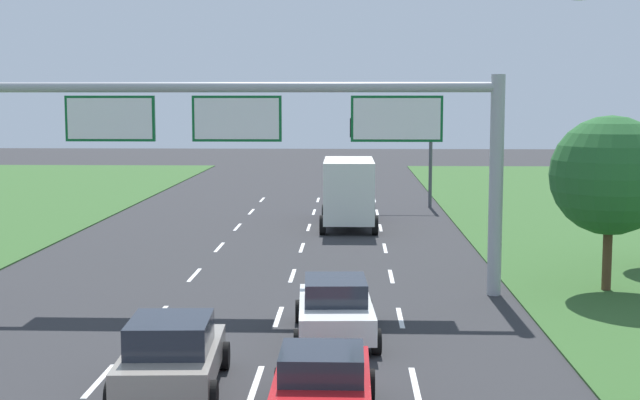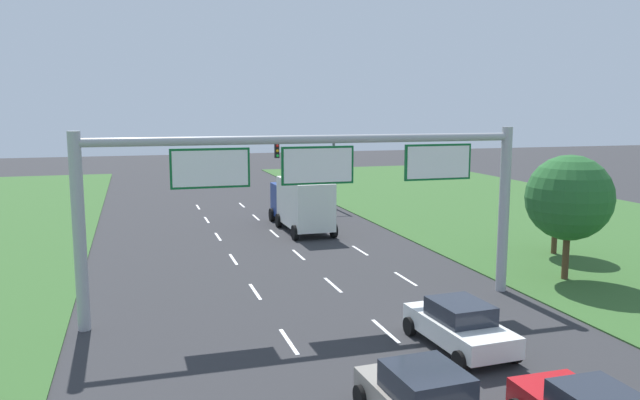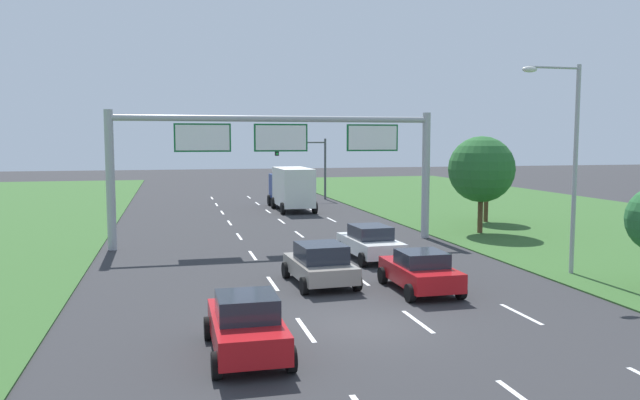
% 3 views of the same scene
% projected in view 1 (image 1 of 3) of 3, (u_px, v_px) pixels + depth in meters
% --- Properties ---
extents(lane_dashes_inner_left, '(0.14, 62.40, 0.01)m').
position_uv_depth(lane_dashes_inner_left, '(158.00, 315.00, 25.73)').
color(lane_dashes_inner_left, white).
rests_on(lane_dashes_inner_left, ground_plane).
extents(lane_dashes_inner_right, '(0.14, 62.40, 0.01)m').
position_uv_depth(lane_dashes_inner_right, '(278.00, 316.00, 25.61)').
color(lane_dashes_inner_right, white).
rests_on(lane_dashes_inner_right, ground_plane).
extents(lane_dashes_slip, '(0.14, 62.40, 0.01)m').
position_uv_depth(lane_dashes_slip, '(400.00, 318.00, 25.48)').
color(lane_dashes_slip, white).
rests_on(lane_dashes_slip, ground_plane).
extents(car_lead_silver, '(2.40, 4.03, 1.59)m').
position_uv_depth(car_lead_silver, '(172.00, 354.00, 19.06)').
color(car_lead_silver, gray).
rests_on(car_lead_silver, ground_plane).
extents(car_mid_lane, '(2.33, 4.37, 1.57)m').
position_uv_depth(car_mid_lane, '(335.00, 308.00, 23.30)').
color(car_mid_lane, white).
rests_on(car_mid_lane, ground_plane).
extents(car_far_ahead, '(2.10, 3.95, 1.50)m').
position_uv_depth(car_far_ahead, '(322.00, 386.00, 17.07)').
color(car_far_ahead, red).
rests_on(car_far_ahead, ground_plane).
extents(box_truck, '(2.74, 7.69, 3.33)m').
position_uv_depth(box_truck, '(349.00, 190.00, 43.88)').
color(box_truck, navy).
rests_on(box_truck, ground_plane).
extents(sign_gantry, '(17.24, 0.44, 7.00)m').
position_uv_depth(sign_gantry, '(235.00, 140.00, 28.23)').
color(sign_gantry, '#9EA0A5').
rests_on(sign_gantry, ground_plane).
extents(traffic_light_mast, '(4.76, 0.49, 5.60)m').
position_uv_depth(traffic_light_mast, '(397.00, 141.00, 51.22)').
color(traffic_light_mast, '#47494F').
rests_on(traffic_light_mast, ground_plane).
extents(roadside_tree_mid, '(3.85, 3.85, 5.72)m').
position_uv_depth(roadside_tree_mid, '(610.00, 176.00, 28.55)').
color(roadside_tree_mid, '#513823').
rests_on(roadside_tree_mid, ground_plane).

